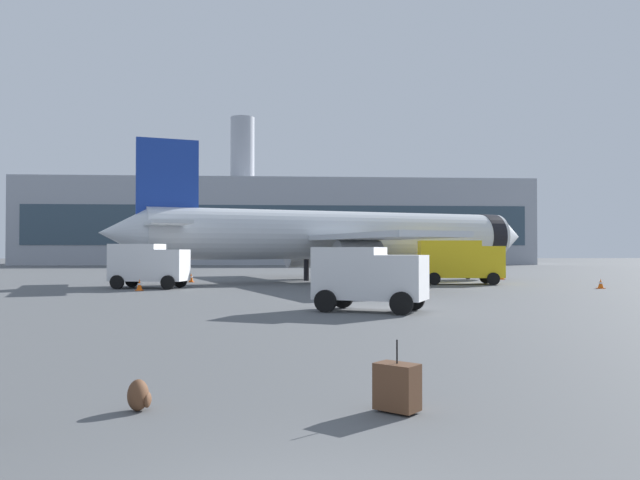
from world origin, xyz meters
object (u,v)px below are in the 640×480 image
(airplane_at_gate, at_px, (338,236))
(safety_cone_mid, at_px, (502,276))
(safety_cone_near, at_px, (139,285))
(safety_cone_far, at_px, (191,278))
(safety_cone_outer, at_px, (601,284))
(traveller_backpack, at_px, (139,396))
(cargo_van, at_px, (369,276))
(fuel_truck, at_px, (459,260))
(service_truck, at_px, (148,264))
(rolling_suitcase, at_px, (397,387))

(airplane_at_gate, height_order, safety_cone_mid, airplane_at_gate)
(safety_cone_near, bearing_deg, safety_cone_far, 80.33)
(safety_cone_outer, height_order, traveller_backpack, safety_cone_outer)
(cargo_van, relative_size, safety_cone_outer, 7.68)
(safety_cone_near, bearing_deg, safety_cone_mid, 25.58)
(fuel_truck, bearing_deg, airplane_at_gate, 153.48)
(service_truck, height_order, safety_cone_mid, service_truck)
(fuel_truck, height_order, safety_cone_near, fuel_truck)
(safety_cone_mid, bearing_deg, airplane_at_gate, -168.74)
(service_truck, relative_size, cargo_van, 1.06)
(safety_cone_outer, xyz_separation_m, traveller_backpack, (-23.01, -29.80, -0.08))
(safety_cone_mid, distance_m, safety_cone_outer, 13.14)
(airplane_at_gate, bearing_deg, cargo_van, -92.43)
(fuel_truck, bearing_deg, safety_cone_near, -164.46)
(airplane_at_gate, height_order, rolling_suitcase, airplane_at_gate)
(safety_cone_near, bearing_deg, fuel_truck, 15.54)
(safety_cone_outer, height_order, rolling_suitcase, rolling_suitcase)
(cargo_van, xyz_separation_m, safety_cone_outer, (17.25, 14.33, -1.14))
(cargo_van, height_order, traveller_backpack, cargo_van)
(service_truck, height_order, safety_cone_outer, service_truck)
(airplane_at_gate, distance_m, service_truck, 15.57)
(safety_cone_outer, relative_size, rolling_suitcase, 0.57)
(safety_cone_near, bearing_deg, traveller_backpack, -77.76)
(safety_cone_mid, height_order, traveller_backpack, safety_cone_mid)
(airplane_at_gate, xyz_separation_m, cargo_van, (-1.04, -24.49, -2.21))
(safety_cone_near, bearing_deg, safety_cone_outer, 0.38)
(safety_cone_far, xyz_separation_m, safety_cone_outer, (27.69, -10.03, -0.05))
(safety_cone_far, relative_size, safety_cone_outer, 1.15)
(airplane_at_gate, distance_m, traveller_backpack, 40.67)
(fuel_truck, xyz_separation_m, safety_cone_mid, (5.78, 7.14, -1.45))
(safety_cone_outer, bearing_deg, safety_cone_mid, 98.05)
(airplane_at_gate, bearing_deg, safety_cone_outer, -32.07)
(safety_cone_outer, xyz_separation_m, rolling_suitcase, (-19.09, -30.15, 0.08))
(safety_cone_far, bearing_deg, airplane_at_gate, 0.62)
(fuel_truck, relative_size, rolling_suitcase, 5.66)
(service_truck, distance_m, safety_cone_outer, 29.46)
(service_truck, relative_size, safety_cone_far, 7.09)
(safety_cone_far, relative_size, traveller_backpack, 1.51)
(rolling_suitcase, bearing_deg, cargo_van, 83.36)
(fuel_truck, relative_size, safety_cone_far, 8.61)
(safety_cone_mid, xyz_separation_m, safety_cone_far, (-25.85, -2.98, 0.04))
(airplane_at_gate, distance_m, safety_cone_near, 17.12)
(fuel_truck, xyz_separation_m, safety_cone_far, (-20.07, 4.16, -1.42))
(safety_cone_outer, bearing_deg, cargo_van, -140.27)
(safety_cone_near, bearing_deg, service_truck, 88.22)
(traveller_backpack, bearing_deg, rolling_suitcase, -5.10)
(airplane_at_gate, relative_size, traveller_backpack, 72.92)
(safety_cone_far, height_order, traveller_backpack, safety_cone_far)
(safety_cone_mid, distance_m, rolling_suitcase, 46.48)
(service_truck, distance_m, safety_cone_mid, 29.64)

